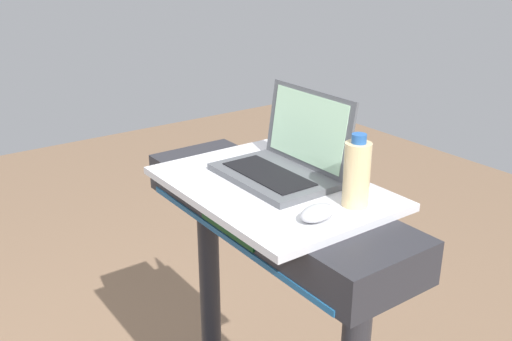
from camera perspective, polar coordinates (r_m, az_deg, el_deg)
name	(u,v)px	position (r m, az deg, el deg)	size (l,w,h in m)	color
desk_board	(271,187)	(1.53, 1.52, -1.69)	(0.63, 0.44, 0.02)	silver
laptop	(284,160)	(1.57, 2.83, 1.05)	(0.33, 0.25, 0.23)	#515459
computer_mouse	(317,213)	(1.34, 6.10, -4.18)	(0.06, 0.10, 0.03)	#B2B2B7
water_bottle	(357,173)	(1.40, 9.93, -0.27)	(0.06, 0.06, 0.18)	beige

